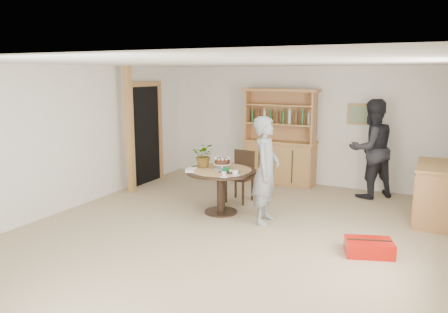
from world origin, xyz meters
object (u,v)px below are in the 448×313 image
red_suitcase (369,247)px  sideboard (433,193)px  adult_person (371,149)px  dining_chair (241,173)px  dining_table (221,179)px  teen_boy (266,170)px  hutch (280,152)px

red_suitcase → sideboard: bearing=50.1°
adult_person → sideboard: bearing=94.0°
dining_chair → dining_table: bearing=-85.8°
dining_chair → teen_boy: bearing=-43.1°
sideboard → teen_boy: size_ratio=0.74×
dining_chair → adult_person: (2.10, 1.33, 0.41)m
red_suitcase → adult_person: bearing=79.4°
hutch → teen_boy: hutch is taller
hutch → dining_table: (-0.20, -2.40, -0.08)m
adult_person → hutch: bearing=-51.8°
dining_table → teen_boy: 0.89m
hutch → adult_person: (1.91, -0.24, 0.26)m
hutch → dining_table: hutch is taller
dining_chair → teen_boy: teen_boy is taller
dining_chair → red_suitcase: 3.00m
sideboard → red_suitcase: 2.01m
red_suitcase → teen_boy: bearing=141.5°
sideboard → dining_table: 3.45m
dining_table → sideboard: bearing=19.7°
teen_boy → dining_chair: bearing=36.2°
teen_boy → dining_table: bearing=77.3°
dining_chair → teen_boy: size_ratio=0.55×
hutch → adult_person: 1.94m
hutch → teen_boy: (0.65, -2.50, 0.17)m
teen_boy → adult_person: 2.59m
sideboard → dining_chair: size_ratio=1.33×
dining_chair → sideboard: bearing=10.5°
dining_table → red_suitcase: dining_table is taller
hutch → teen_boy: 2.59m
sideboard → teen_boy: 2.73m
dining_chair → adult_person: size_ratio=0.50×
teen_boy → adult_person: bearing=-35.1°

